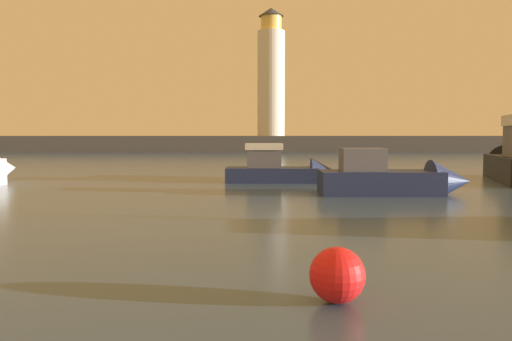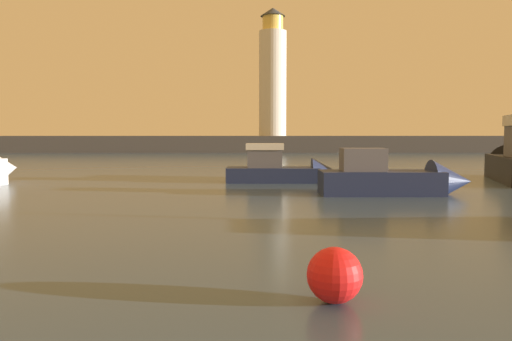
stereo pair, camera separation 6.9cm
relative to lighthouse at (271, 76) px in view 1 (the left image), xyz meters
name	(u,v)px [view 1 (the left image)]	position (x,y,z in m)	size (l,w,h in m)	color
ground_plane	(236,169)	(-4.40, -34.63, -10.80)	(220.00, 220.00, 0.00)	#384C60
breakwater	(240,144)	(-4.40, 0.00, -9.64)	(81.38, 6.25, 2.32)	#423F3D
lighthouse	(271,76)	(0.00, 0.00, 0.00)	(3.86, 3.86, 17.91)	silver
motorboat_0	(288,170)	(-1.52, -44.24, -10.18)	(6.20, 2.00, 2.48)	#1E284C
motorboat_2	(401,179)	(2.82, -49.69, -10.17)	(6.43, 2.00, 2.33)	#1E284C
mooring_buoy	(337,275)	(-2.45, -63.07, -10.38)	(0.85, 0.85, 0.85)	red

